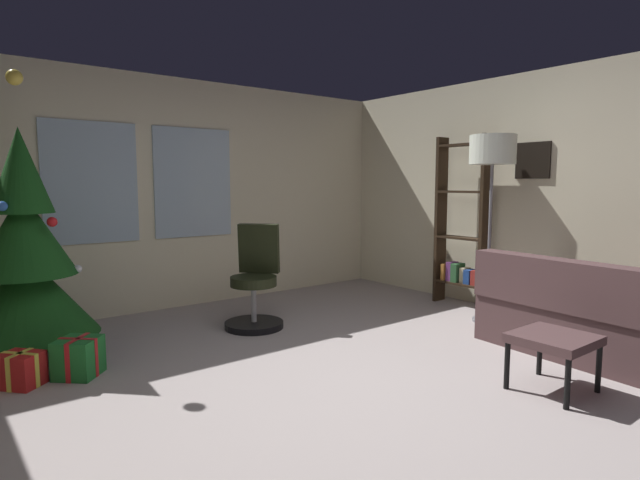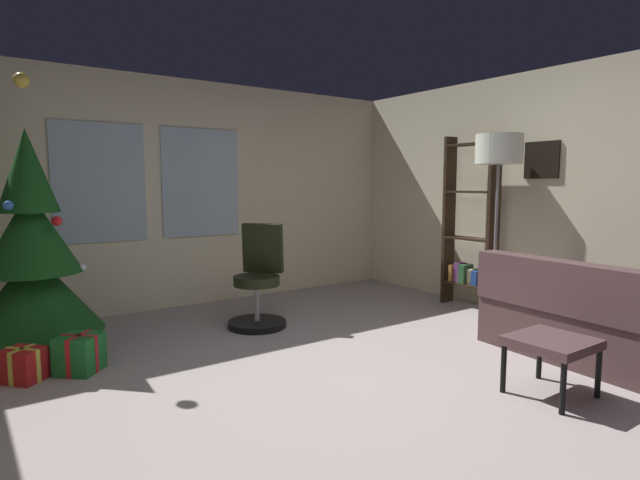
{
  "view_description": "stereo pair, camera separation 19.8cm",
  "coord_description": "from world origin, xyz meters",
  "px_view_note": "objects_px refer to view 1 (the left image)",
  "views": [
    {
      "loc": [
        -2.33,
        -2.44,
        1.38
      ],
      "look_at": [
        0.31,
        0.92,
        0.91
      ],
      "focal_mm": 28.94,
      "sensor_mm": 36.0,
      "label": 1
    },
    {
      "loc": [
        -2.17,
        -2.56,
        1.38
      ],
      "look_at": [
        0.31,
        0.92,
        0.91
      ],
      "focal_mm": 28.94,
      "sensor_mm": 36.0,
      "label": 2
    }
  ],
  "objects_px": {
    "holiday_tree": "(26,263)",
    "floor_lamp": "(492,159)",
    "footstool": "(554,342)",
    "couch": "(626,325)",
    "office_chair": "(255,287)",
    "bookshelf": "(462,232)",
    "gift_box_red": "(21,370)",
    "gift_box_green": "(78,357)"
  },
  "relations": [
    {
      "from": "gift_box_red",
      "to": "office_chair",
      "type": "relative_size",
      "value": 0.34
    },
    {
      "from": "couch",
      "to": "footstool",
      "type": "bearing_deg",
      "value": 177.02
    },
    {
      "from": "gift_box_green",
      "to": "holiday_tree",
      "type": "bearing_deg",
      "value": 104.73
    },
    {
      "from": "gift_box_green",
      "to": "floor_lamp",
      "type": "xyz_separation_m",
      "value": [
        3.58,
        -0.95,
        1.47
      ]
    },
    {
      "from": "footstool",
      "to": "holiday_tree",
      "type": "distance_m",
      "value": 3.96
    },
    {
      "from": "footstool",
      "to": "holiday_tree",
      "type": "xyz_separation_m",
      "value": [
        -2.6,
        2.95,
        0.42
      ]
    },
    {
      "from": "gift_box_red",
      "to": "bookshelf",
      "type": "height_order",
      "value": "bookshelf"
    },
    {
      "from": "couch",
      "to": "office_chair",
      "type": "bearing_deg",
      "value": 123.8
    },
    {
      "from": "office_chair",
      "to": "floor_lamp",
      "type": "distance_m",
      "value": 2.6
    },
    {
      "from": "office_chair",
      "to": "bookshelf",
      "type": "distance_m",
      "value": 2.43
    },
    {
      "from": "footstool",
      "to": "floor_lamp",
      "type": "bearing_deg",
      "value": 47.79
    },
    {
      "from": "gift_box_green",
      "to": "floor_lamp",
      "type": "height_order",
      "value": "floor_lamp"
    },
    {
      "from": "gift_box_green",
      "to": "couch",
      "type": "bearing_deg",
      "value": -33.71
    },
    {
      "from": "footstool",
      "to": "office_chair",
      "type": "height_order",
      "value": "office_chair"
    },
    {
      "from": "holiday_tree",
      "to": "floor_lamp",
      "type": "xyz_separation_m",
      "value": [
        3.76,
        -1.67,
        0.85
      ]
    },
    {
      "from": "holiday_tree",
      "to": "gift_box_red",
      "type": "distance_m",
      "value": 0.94
    },
    {
      "from": "holiday_tree",
      "to": "office_chair",
      "type": "height_order",
      "value": "holiday_tree"
    },
    {
      "from": "couch",
      "to": "footstool",
      "type": "distance_m",
      "value": 1.01
    },
    {
      "from": "couch",
      "to": "bookshelf",
      "type": "bearing_deg",
      "value": 74.55
    },
    {
      "from": "footstool",
      "to": "floor_lamp",
      "type": "relative_size",
      "value": 0.26
    },
    {
      "from": "holiday_tree",
      "to": "gift_box_green",
      "type": "relative_size",
      "value": 5.81
    },
    {
      "from": "bookshelf",
      "to": "floor_lamp",
      "type": "relative_size",
      "value": 1.03
    },
    {
      "from": "footstool",
      "to": "office_chair",
      "type": "bearing_deg",
      "value": 106.17
    },
    {
      "from": "holiday_tree",
      "to": "gift_box_green",
      "type": "xyz_separation_m",
      "value": [
        0.19,
        -0.72,
        -0.62
      ]
    },
    {
      "from": "bookshelf",
      "to": "floor_lamp",
      "type": "bearing_deg",
      "value": -122.23
    },
    {
      "from": "holiday_tree",
      "to": "couch",
      "type": "bearing_deg",
      "value": -39.71
    },
    {
      "from": "gift_box_green",
      "to": "office_chair",
      "type": "bearing_deg",
      "value": 11.24
    },
    {
      "from": "office_chair",
      "to": "bookshelf",
      "type": "bearing_deg",
      "value": -16.45
    },
    {
      "from": "footstool",
      "to": "gift_box_red",
      "type": "relative_size",
      "value": 1.43
    },
    {
      "from": "gift_box_green",
      "to": "bookshelf",
      "type": "height_order",
      "value": "bookshelf"
    },
    {
      "from": "holiday_tree",
      "to": "bookshelf",
      "type": "relative_size",
      "value": 1.18
    },
    {
      "from": "gift_box_red",
      "to": "office_chair",
      "type": "bearing_deg",
      "value": 8.09
    },
    {
      "from": "footstool",
      "to": "gift_box_green",
      "type": "bearing_deg",
      "value": 137.27
    },
    {
      "from": "holiday_tree",
      "to": "floor_lamp",
      "type": "height_order",
      "value": "holiday_tree"
    },
    {
      "from": "couch",
      "to": "holiday_tree",
      "type": "relative_size",
      "value": 0.89
    },
    {
      "from": "couch",
      "to": "bookshelf",
      "type": "height_order",
      "value": "bookshelf"
    },
    {
      "from": "holiday_tree",
      "to": "bookshelf",
      "type": "bearing_deg",
      "value": -14.31
    },
    {
      "from": "footstool",
      "to": "office_chair",
      "type": "xyz_separation_m",
      "value": [
        -0.74,
        2.56,
        0.05
      ]
    },
    {
      "from": "holiday_tree",
      "to": "gift_box_green",
      "type": "height_order",
      "value": "holiday_tree"
    },
    {
      "from": "office_chair",
      "to": "gift_box_green",
      "type": "bearing_deg",
      "value": -168.76
    },
    {
      "from": "gift_box_red",
      "to": "office_chair",
      "type": "height_order",
      "value": "office_chair"
    },
    {
      "from": "gift_box_red",
      "to": "gift_box_green",
      "type": "height_order",
      "value": "gift_box_green"
    }
  ]
}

